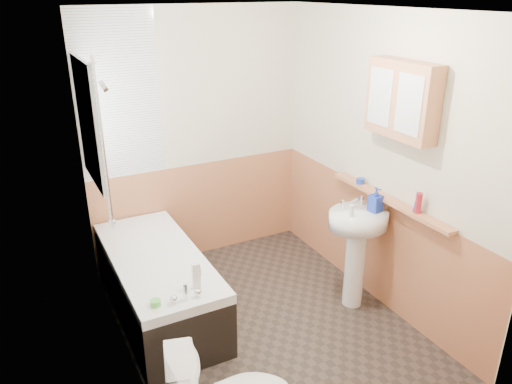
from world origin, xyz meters
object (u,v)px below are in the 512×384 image
at_px(sink, 357,239).
at_px(pine_shelf, 389,200).
at_px(medicine_cabinet, 402,100).
at_px(bathtub, 158,284).

relative_size(sink, pine_shelf, 0.75).
distance_m(pine_shelf, medicine_cabinet, 0.84).
distance_m(sink, pine_shelf, 0.43).
bearing_deg(pine_shelf, medicine_cabinet, -118.07).
xyz_separation_m(bathtub, medicine_cabinet, (1.74, -0.82, 1.56)).
relative_size(bathtub, sink, 1.61).
relative_size(bathtub, pine_shelf, 1.21).
xyz_separation_m(bathtub, pine_shelf, (1.77, -0.76, 0.72)).
relative_size(sink, medicine_cabinet, 1.60).
distance_m(bathtub, sink, 1.73).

